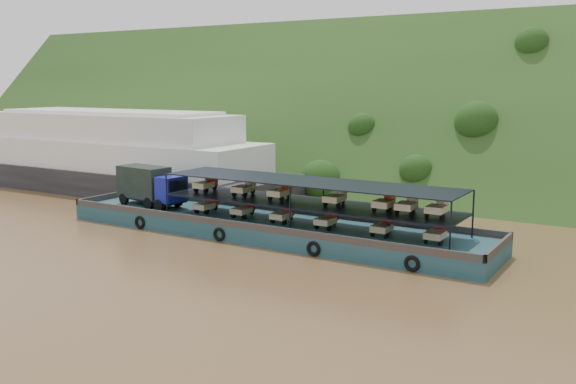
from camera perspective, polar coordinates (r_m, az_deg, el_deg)
The scene contains 4 objects.
ground at distance 47.29m, azimuth 0.18°, elevation -4.56°, with size 160.00×160.00×0.00m, color brown.
hillside at distance 79.73m, azimuth 13.70°, elevation 1.00°, with size 140.00×28.00×28.00m, color #1B3413.
cargo_barge at distance 49.84m, azimuth -2.66°, elevation -2.49°, with size 35.00×7.18×4.55m.
passenger_ferry at distance 73.19m, azimuth -15.42°, elevation 3.16°, with size 43.04×11.10×8.70m.
Camera 1 is at (23.73, -39.22, 11.61)m, focal length 40.00 mm.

